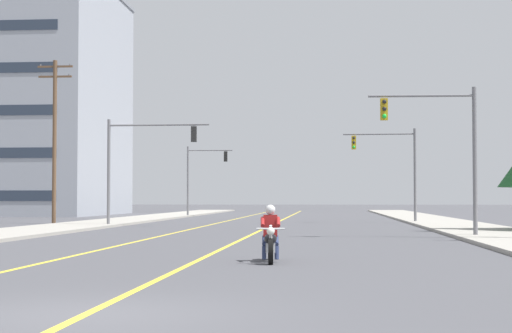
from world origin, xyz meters
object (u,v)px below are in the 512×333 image
object	(u,v)px
traffic_signal_mid_left	(200,171)
traffic_signal_mid_right	(394,161)
utility_pole_left_near	(55,136)
motorcycle_with_rider	(270,239)
traffic_signal_near_left	(138,154)
traffic_signal_near_right	(444,139)

from	to	relation	value
traffic_signal_mid_left	traffic_signal_mid_right	bearing A→B (deg)	-48.38
traffic_signal_mid_right	utility_pole_left_near	xyz separation A→B (m)	(-21.79, -3.20, 1.55)
motorcycle_with_rider	utility_pole_left_near	bearing A→B (deg)	117.55
traffic_signal_near_left	utility_pole_left_near	bearing A→B (deg)	144.27
motorcycle_with_rider	utility_pole_left_near	world-z (taller)	utility_pole_left_near
traffic_signal_near_right	utility_pole_left_near	world-z (taller)	utility_pole_left_near
motorcycle_with_rider	traffic_signal_mid_left	size ratio (longest dim) A/B	0.35
utility_pole_left_near	traffic_signal_near_left	bearing A→B (deg)	-35.73
traffic_signal_near_right	utility_pole_left_near	bearing A→B (deg)	142.18
motorcycle_with_rider	traffic_signal_mid_left	bearing A→B (deg)	100.70
motorcycle_with_rider	traffic_signal_mid_right	size ratio (longest dim) A/B	0.35
traffic_signal_near_right	traffic_signal_mid_right	size ratio (longest dim) A/B	1.00
motorcycle_with_rider	traffic_signal_near_left	xyz separation A→B (m)	(-9.41, 25.88, 3.58)
traffic_signal_mid_right	traffic_signal_mid_left	bearing A→B (deg)	131.62
traffic_signal_near_right	traffic_signal_near_left	distance (m)	20.05
traffic_signal_near_left	utility_pole_left_near	world-z (taller)	utility_pole_left_near
utility_pole_left_near	motorcycle_with_rider	bearing A→B (deg)	-62.45
traffic_signal_mid_left	utility_pole_left_near	xyz separation A→B (m)	(-6.28, -20.66, 1.60)
traffic_signal_near_right	traffic_signal_mid_left	size ratio (longest dim) A/B	1.00
motorcycle_with_rider	traffic_signal_near_left	distance (m)	27.77
traffic_signal_mid_right	traffic_signal_mid_left	distance (m)	23.36
traffic_signal_near_right	utility_pole_left_near	distance (m)	28.16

